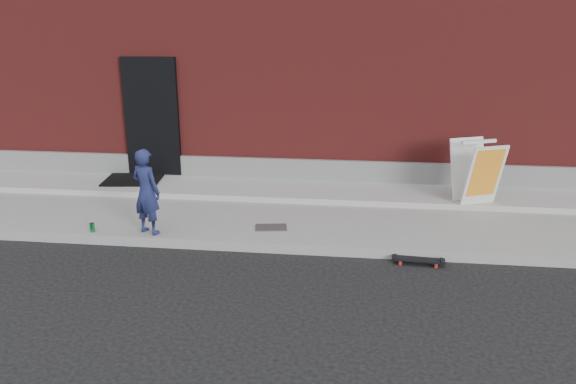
# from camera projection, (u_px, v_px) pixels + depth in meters

# --- Properties ---
(ground) EXTENTS (80.00, 80.00, 0.00)m
(ground) POSITION_uv_depth(u_px,v_px,m) (262.00, 253.00, 8.05)
(ground) COLOR black
(ground) RESTS_ON ground
(sidewalk) EXTENTS (20.00, 3.00, 0.15)m
(sidewalk) POSITION_uv_depth(u_px,v_px,m) (276.00, 213.00, 9.44)
(sidewalk) COLOR gray
(sidewalk) RESTS_ON ground
(apron) EXTENTS (20.00, 1.20, 0.10)m
(apron) POSITION_uv_depth(u_px,v_px,m) (283.00, 190.00, 10.26)
(apron) COLOR gray
(apron) RESTS_ON sidewalk
(building) EXTENTS (20.00, 8.10, 5.00)m
(building) POSITION_uv_depth(u_px,v_px,m) (307.00, 47.00, 13.92)
(building) COLOR maroon
(building) RESTS_ON ground
(child) EXTENTS (0.55, 0.46, 1.29)m
(child) POSITION_uv_depth(u_px,v_px,m) (146.00, 192.00, 8.20)
(child) COLOR #1A2049
(child) RESTS_ON sidewalk
(skateboard) EXTENTS (0.70, 0.23, 0.08)m
(skateboard) POSITION_uv_depth(u_px,v_px,m) (418.00, 260.00, 7.66)
(skateboard) COLOR red
(skateboard) RESTS_ON ground
(pizza_sign) EXTENTS (0.88, 0.94, 1.06)m
(pizza_sign) POSITION_uv_depth(u_px,v_px,m) (477.00, 172.00, 9.30)
(pizza_sign) COLOR silver
(pizza_sign) RESTS_ON apron
(soda_can) EXTENTS (0.10, 0.10, 0.14)m
(soda_can) POSITION_uv_depth(u_px,v_px,m) (92.00, 227.00, 8.41)
(soda_can) COLOR #1B8739
(soda_can) RESTS_ON sidewalk
(doormat) EXTENTS (1.14, 0.96, 0.03)m
(doormat) POSITION_uv_depth(u_px,v_px,m) (133.00, 180.00, 10.68)
(doormat) COLOR black
(doormat) RESTS_ON apron
(utility_plate) EXTENTS (0.52, 0.37, 0.01)m
(utility_plate) POSITION_uv_depth(u_px,v_px,m) (271.00, 227.00, 8.58)
(utility_plate) COLOR #5B5B60
(utility_plate) RESTS_ON sidewalk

